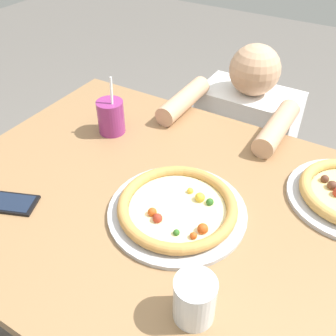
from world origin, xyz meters
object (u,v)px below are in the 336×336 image
(pizza_near, at_px, (177,208))
(water_cup_clear, at_px, (195,299))
(diner_seated, at_px, (240,160))
(cell_phone, at_px, (8,203))
(drink_cup_colored, at_px, (111,117))

(pizza_near, xyz_separation_m, water_cup_clear, (0.17, -0.23, 0.03))
(pizza_near, distance_m, diner_seated, 0.78)
(diner_seated, bearing_deg, cell_phone, -110.40)
(pizza_near, height_order, drink_cup_colored, drink_cup_colored)
(water_cup_clear, bearing_deg, diner_seated, 104.46)
(drink_cup_colored, bearing_deg, water_cup_clear, -39.27)
(water_cup_clear, relative_size, diner_seated, 0.11)
(diner_seated, bearing_deg, water_cup_clear, -75.54)
(drink_cup_colored, relative_size, water_cup_clear, 1.87)
(diner_seated, bearing_deg, pizza_near, -84.22)
(pizza_near, distance_m, drink_cup_colored, 0.44)
(drink_cup_colored, distance_m, diner_seated, 0.68)
(pizza_near, height_order, cell_phone, pizza_near)
(cell_phone, bearing_deg, pizza_near, 26.49)
(drink_cup_colored, distance_m, cell_phone, 0.42)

